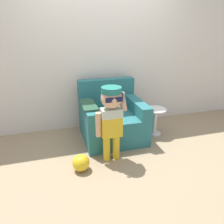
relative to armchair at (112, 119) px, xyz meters
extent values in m
plane|color=#998466|center=(-0.04, -0.11, -0.31)|extent=(10.00, 10.00, 0.00)
cube|color=silver|center=(-0.04, 0.54, 0.99)|extent=(10.00, 0.05, 2.60)
cube|color=#286B70|center=(0.00, -0.05, -0.09)|extent=(0.94, 0.93, 0.43)
cube|color=#286B70|center=(0.00, 0.34, 0.35)|extent=(0.94, 0.16, 0.46)
cube|color=#286B70|center=(-0.39, -0.13, 0.21)|extent=(0.17, 0.77, 0.19)
cube|color=#286B70|center=(0.39, -0.13, 0.21)|extent=(0.17, 0.77, 0.19)
cube|color=#284C38|center=(-0.39, -0.13, 0.32)|extent=(0.21, 0.51, 0.03)
cylinder|color=gold|center=(-0.25, -0.64, -0.13)|extent=(0.09, 0.09, 0.36)
cylinder|color=gold|center=(-0.12, -0.64, -0.13)|extent=(0.09, 0.09, 0.36)
cube|color=gold|center=(-0.19, -0.64, 0.18)|extent=(0.27, 0.15, 0.27)
cube|color=#B7C6B2|center=(-0.19, -0.64, 0.37)|extent=(0.27, 0.15, 0.11)
sphere|color=tan|center=(-0.19, -0.64, 0.57)|extent=(0.27, 0.27, 0.27)
cylinder|color=#1E7066|center=(-0.19, -0.64, 0.67)|extent=(0.25, 0.25, 0.07)
cube|color=#1E7066|center=(-0.19, -0.52, 0.65)|extent=(0.15, 0.12, 0.01)
cube|color=#0F1433|center=(-0.19, -0.76, 0.59)|extent=(0.21, 0.01, 0.06)
cylinder|color=tan|center=(-0.36, -0.64, 0.23)|extent=(0.08, 0.08, 0.32)
cylinder|color=tan|center=(-0.03, -0.64, 0.48)|extent=(0.11, 0.08, 0.19)
cube|color=gray|center=(-0.03, -0.66, 0.57)|extent=(0.02, 0.07, 0.13)
cylinder|color=white|center=(0.71, -0.12, -0.30)|extent=(0.22, 0.22, 0.02)
cylinder|color=white|center=(0.71, -0.12, -0.09)|extent=(0.06, 0.06, 0.43)
cylinder|color=white|center=(0.71, -0.12, 0.13)|extent=(0.34, 0.34, 0.02)
sphere|color=yellow|center=(-0.62, -0.78, -0.20)|extent=(0.22, 0.22, 0.22)
camera|label=1|loc=(-0.88, -3.10, 1.41)|focal=35.00mm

